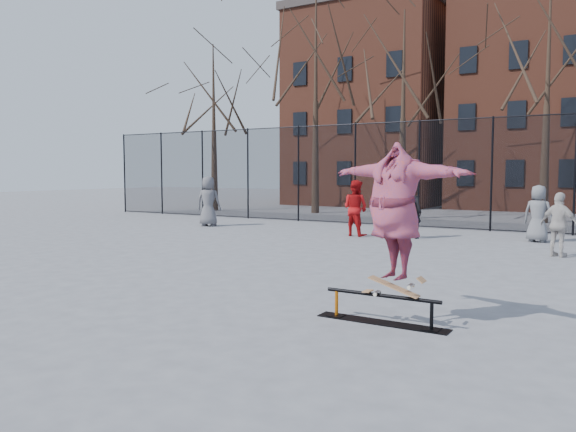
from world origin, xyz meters
The scene contains 12 objects.
ground centered at (0.00, 0.00, 0.00)m, with size 100.00×100.00×0.00m, color slate.
skate_rail centered at (2.46, -0.27, 0.16)m, with size 1.87×0.29×0.41m.
skateboard centered at (2.62, -0.27, 0.46)m, with size 0.78×0.19×0.09m, color #A76942, non-canonical shape.
skater centered at (2.62, -0.27, 1.42)m, with size 2.26×0.61×1.84m, color #423E9C.
bystander_grey centered at (-8.43, 9.31, 0.96)m, with size 0.93×0.61×1.91m, color #5B5A5E.
bystander_black centered at (-0.45, 9.57, 0.84)m, with size 0.61×0.40×1.68m, color black.
bystander_red centered at (-2.25, 9.20, 0.91)m, with size 0.88×0.69×1.81m, color #B20F12.
bystander_white centered at (3.89, 7.62, 0.79)m, with size 0.93×0.39×1.59m, color beige.
bystander_extra centered at (3.04, 10.54, 0.85)m, with size 0.83×0.54×1.69m, color slate.
fence centered at (-0.01, 13.00, 2.05)m, with size 34.03×0.07×4.00m.
tree_row centered at (-0.25, 17.15, 7.36)m, with size 33.66×7.46×10.67m.
rowhouses centered at (0.72, 26.00, 6.06)m, with size 29.00×7.00×13.00m.
Camera 1 is at (5.29, -7.44, 2.08)m, focal length 35.00 mm.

